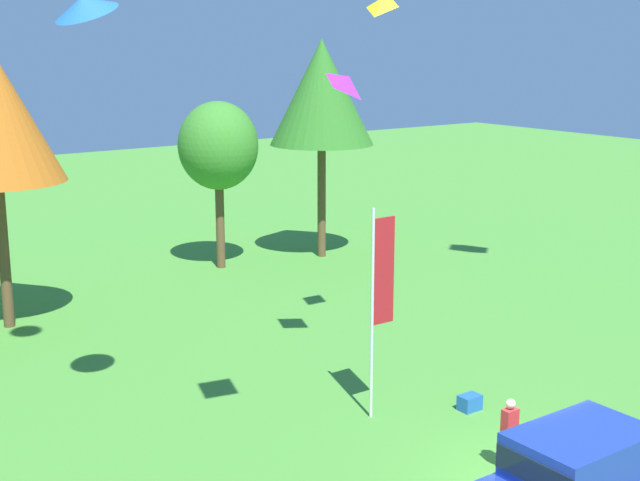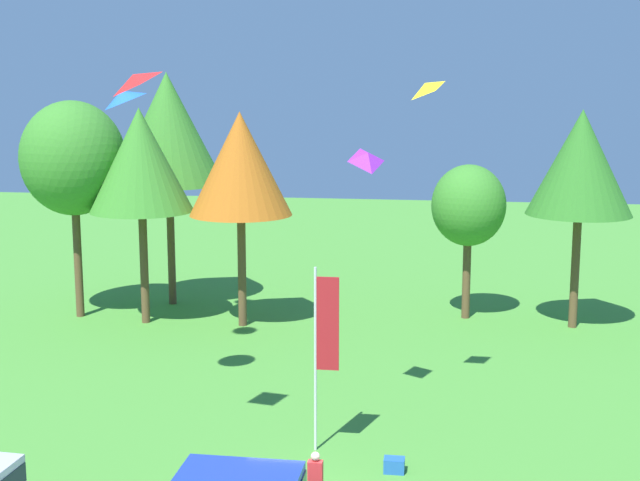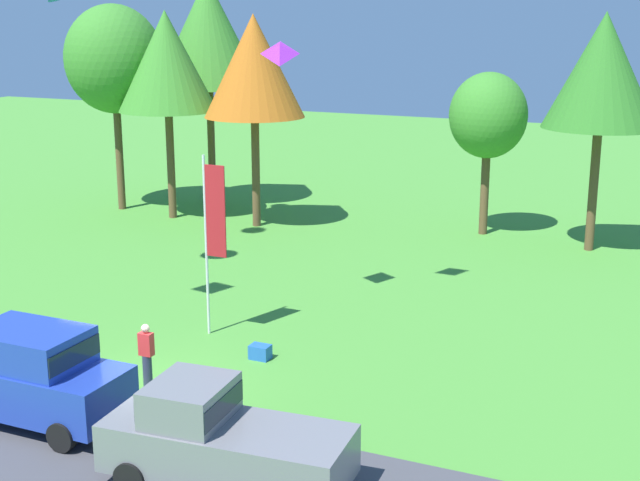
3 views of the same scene
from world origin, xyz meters
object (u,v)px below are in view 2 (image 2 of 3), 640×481
cooler_box (394,465)px  tree_lone_near (469,206)px  kite_diamond_mid_center (133,80)px  tree_center_back (140,161)px  kite_diamond_topmost (425,87)px  kite_diamond_high_right (368,158)px  tree_right_of_center (240,164)px  tree_far_left (73,159)px  tree_far_right (168,129)px  kite_delta_over_trees (123,96)px  tree_left_of_center (581,163)px  flag_banner (324,336)px

cooler_box → tree_lone_near: bearing=82.7°
kite_diamond_mid_center → tree_center_back: bearing=109.5°
kite_diamond_topmost → kite_diamond_high_right: 2.73m
tree_right_of_center → kite_diamond_high_right: 12.05m
tree_far_left → tree_lone_near: bearing=7.5°
tree_far_right → kite_diamond_mid_center: 18.99m
tree_center_back → kite_delta_over_trees: (3.35, -10.54, 2.90)m
tree_lone_near → kite_delta_over_trees: 17.79m
cooler_box → kite_diamond_high_right: 8.91m
tree_center_back → tree_left_of_center: 18.62m
tree_lone_near → kite_diamond_mid_center: (-8.73, -17.61, 5.45)m
tree_lone_near → cooler_box: 17.38m
tree_far_right → tree_lone_near: size_ratio=1.58×
flag_banner → cooler_box: bearing=-28.7°
kite_diamond_high_right → kite_diamond_mid_center: bearing=-139.1°
kite_diamond_mid_center → kite_diamond_high_right: 7.60m
cooler_box → kite_diamond_mid_center: bearing=-170.9°
cooler_box → tree_far_right: bearing=124.4°
tree_right_of_center → kite_diamond_high_right: size_ratio=10.18×
tree_left_of_center → kite_delta_over_trees: (-15.17, -12.51, 2.94)m
tree_lone_near → tree_far_right: bearing=177.7°
tree_far_left → tree_right_of_center: 7.64m
cooler_box → kite_diamond_high_right: (-1.15, 3.69, 8.03)m
tree_center_back → tree_right_of_center: bearing=1.9°
tree_left_of_center → kite_diamond_mid_center: 21.65m
tree_far_right → kite_diamond_high_right: size_ratio=12.00×
tree_center_back → tree_right_of_center: size_ratio=1.02×
tree_center_back → tree_lone_near: size_ratio=1.36×
tree_lone_near → flag_banner: bearing=-105.3°
tree_far_right → cooler_box: bearing=-55.6°
tree_left_of_center → tree_right_of_center: bearing=-172.7°
tree_right_of_center → kite_diamond_topmost: size_ratio=10.39×
tree_lone_near → kite_diamond_high_right: bearing=-104.2°
kite_diamond_high_right → tree_right_of_center: bearing=122.1°
tree_center_back → cooler_box: (11.85, -13.71, -6.93)m
tree_center_back → kite_diamond_high_right: size_ratio=10.34×
kite_diamond_mid_center → tree_right_of_center: bearing=93.4°
tree_lone_near → tree_left_of_center: size_ratio=0.74×
tree_right_of_center → kite_diamond_topmost: kite_diamond_topmost is taller
cooler_box → kite_diamond_mid_center: (-6.62, -1.06, 10.32)m
tree_center_back → flag_banner: tree_center_back is taller
tree_lone_near → kite_diamond_high_right: (-3.25, -12.86, 3.16)m
flag_banner → kite_diamond_topmost: size_ratio=6.06×
tree_far_left → tree_lone_near: tree_far_left is taller
tree_right_of_center → cooler_box: tree_right_of_center is taller
cooler_box → flag_banner: bearing=151.3°
tree_right_of_center → kite_diamond_topmost: 12.81m
tree_lone_near → kite_delta_over_trees: (-10.61, -13.39, 4.97)m
tree_center_back → kite_diamond_topmost: (12.33, -9.31, 3.17)m
tree_far_left → tree_center_back: tree_far_left is taller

